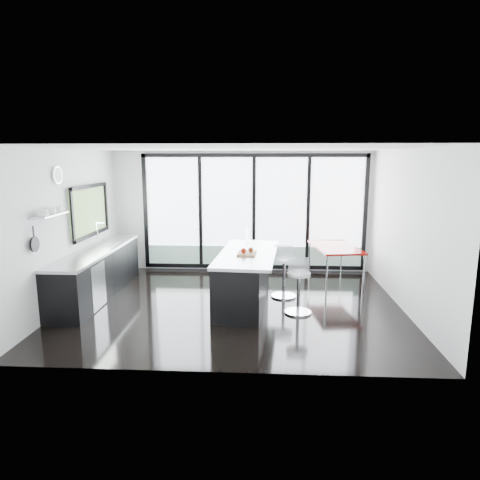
# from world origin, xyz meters

# --- Properties ---
(floor) EXTENTS (6.00, 5.00, 0.00)m
(floor) POSITION_xyz_m (0.00, 0.00, 0.00)
(floor) COLOR black
(floor) RESTS_ON ground
(ceiling) EXTENTS (6.00, 5.00, 0.00)m
(ceiling) POSITION_xyz_m (0.00, 0.00, 2.80)
(ceiling) COLOR white
(ceiling) RESTS_ON wall_back
(wall_back) EXTENTS (6.00, 0.09, 2.80)m
(wall_back) POSITION_xyz_m (0.27, 2.47, 1.27)
(wall_back) COLOR silver
(wall_back) RESTS_ON ground
(wall_front) EXTENTS (6.00, 0.00, 2.80)m
(wall_front) POSITION_xyz_m (0.00, -2.50, 1.40)
(wall_front) COLOR silver
(wall_front) RESTS_ON ground
(wall_left) EXTENTS (0.26, 5.00, 2.80)m
(wall_left) POSITION_xyz_m (-2.97, 0.27, 1.56)
(wall_left) COLOR silver
(wall_left) RESTS_ON ground
(wall_right) EXTENTS (0.00, 5.00, 2.80)m
(wall_right) POSITION_xyz_m (3.00, 0.00, 1.40)
(wall_right) COLOR silver
(wall_right) RESTS_ON ground
(counter_cabinets) EXTENTS (0.69, 3.24, 1.36)m
(counter_cabinets) POSITION_xyz_m (-2.67, 0.40, 0.46)
(counter_cabinets) COLOR black
(counter_cabinets) RESTS_ON floor
(island) EXTENTS (1.17, 2.43, 1.26)m
(island) POSITION_xyz_m (0.18, 0.10, 0.49)
(island) COLOR black
(island) RESTS_ON floor
(bar_stool_near) EXTENTS (0.47, 0.47, 0.73)m
(bar_stool_near) POSITION_xyz_m (1.14, -0.36, 0.37)
(bar_stool_near) COLOR silver
(bar_stool_near) RESTS_ON floor
(bar_stool_far) EXTENTS (0.49, 0.49, 0.76)m
(bar_stool_far) POSITION_xyz_m (0.93, 0.52, 0.38)
(bar_stool_far) COLOR silver
(bar_stool_far) RESTS_ON floor
(red_table) EXTENTS (1.05, 1.59, 0.79)m
(red_table) POSITION_xyz_m (2.06, 1.56, 0.40)
(red_table) COLOR #770502
(red_table) RESTS_ON floor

